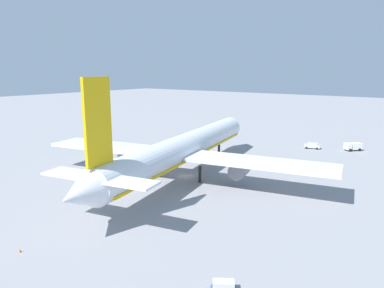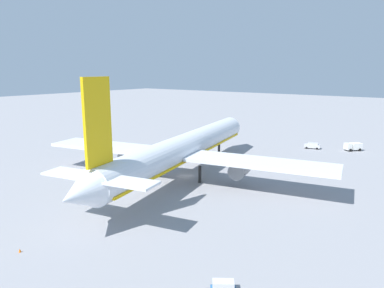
# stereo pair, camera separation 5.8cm
# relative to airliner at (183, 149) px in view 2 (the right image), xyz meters

# --- Properties ---
(ground_plane) EXTENTS (600.00, 600.00, 0.00)m
(ground_plane) POSITION_rel_airliner_xyz_m (1.29, 0.27, -6.81)
(ground_plane) COLOR gray
(airliner) EXTENTS (76.39, 68.99, 23.78)m
(airliner) POSITION_rel_airliner_xyz_m (0.00, 0.00, 0.00)
(airliner) COLOR silver
(airliner) RESTS_ON ground
(service_truck_3) EXTENTS (5.31, 5.13, 2.41)m
(service_truck_3) POSITION_rel_airliner_xyz_m (54.21, -25.28, -5.42)
(service_truck_3) COLOR white
(service_truck_3) RESTS_ON ground
(service_van) EXTENTS (2.98, 5.11, 1.97)m
(service_van) POSITION_rel_airliner_xyz_m (49.49, -14.05, -5.78)
(service_van) COLOR silver
(service_van) RESTS_ON ground
(baggage_cart_0) EXTENTS (2.82, 3.31, 1.27)m
(baggage_cart_0) POSITION_rel_airliner_xyz_m (-31.95, -30.82, -6.11)
(baggage_cart_0) COLOR #26598C
(baggage_cart_0) RESTS_ON ground
(traffic_cone_0) EXTENTS (0.36, 0.36, 0.55)m
(traffic_cone_0) POSITION_rel_airliner_xyz_m (35.20, 28.25, -6.54)
(traffic_cone_0) COLOR orange
(traffic_cone_0) RESTS_ON ground
(traffic_cone_2) EXTENTS (0.36, 0.36, 0.55)m
(traffic_cone_2) POSITION_rel_airliner_xyz_m (-41.18, -3.54, -6.54)
(traffic_cone_2) COLOR orange
(traffic_cone_2) RESTS_ON ground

